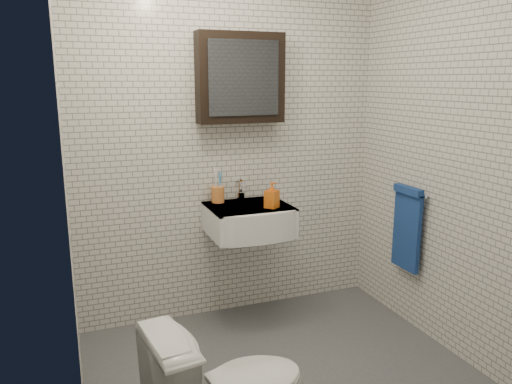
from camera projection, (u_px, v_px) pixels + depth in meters
The scene contains 8 objects.
ground at pixel (288, 379), 2.87m from camera, with size 2.20×2.00×0.01m, color #484B50.
room_shell at pixel (292, 124), 2.55m from camera, with size 2.22×2.02×2.51m.
washbasin at pixel (251, 220), 3.39m from camera, with size 0.55×0.50×0.20m.
faucet at pixel (241, 191), 3.53m from camera, with size 0.06×0.20×0.15m.
mirror_cabinet at pixel (240, 78), 3.36m from camera, with size 0.60×0.15×0.60m.
towel_rail at pixel (407, 225), 3.39m from camera, with size 0.09×0.30×0.58m.
toothbrush_cup at pixel (218, 193), 3.48m from camera, with size 0.10×0.10×0.25m.
soap_bottle at pixel (272, 195), 3.33m from camera, with size 0.08×0.08×0.18m, color orange.
Camera 1 is at (-1.09, -2.32, 1.69)m, focal length 35.00 mm.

